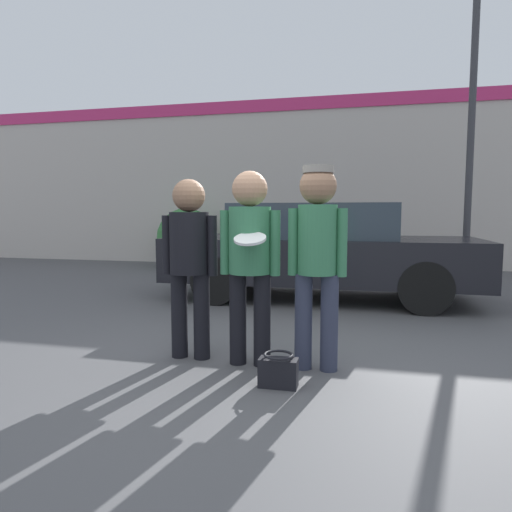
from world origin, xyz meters
TOP-DOWN VIEW (x-y plane):
  - ground_plane at (0.00, 0.00)m, footprint 56.00×56.00m
  - storefront_building at (0.00, 7.59)m, footprint 24.00×0.22m
  - person_left at (-0.67, 0.06)m, footprint 0.53×0.36m
  - person_middle_with_frisbee at (-0.09, -0.00)m, footprint 0.54×0.57m
  - person_right at (0.49, 0.01)m, footprint 0.50×0.33m
  - parked_car_near at (0.21, 3.23)m, footprint 4.67×1.81m
  - street_lamp at (2.87, 4.87)m, footprint 1.21×0.35m
  - shrub at (-3.36, 6.68)m, footprint 1.44×1.44m
  - handbag at (0.25, -0.46)m, footprint 0.30×0.23m

SIDE VIEW (x-z plane):
  - ground_plane at x=0.00m, z-range 0.00..0.00m
  - handbag at x=0.25m, z-range -0.01..0.26m
  - shrub at x=-3.36m, z-range 0.00..1.44m
  - parked_car_near at x=0.21m, z-range 0.02..1.50m
  - person_left at x=-0.67m, z-range 0.15..1.80m
  - person_middle_with_frisbee at x=-0.09m, z-range 0.17..1.87m
  - person_right at x=0.49m, z-range 0.18..1.91m
  - storefront_building at x=0.00m, z-range 0.03..4.15m
  - street_lamp at x=2.87m, z-range 0.63..5.94m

